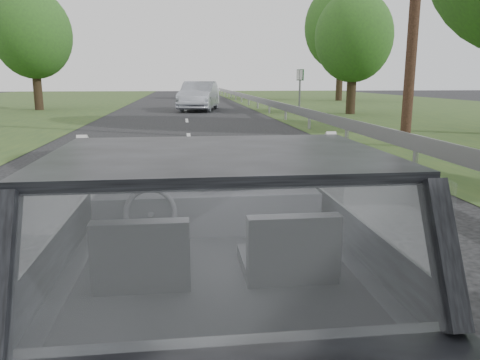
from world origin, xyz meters
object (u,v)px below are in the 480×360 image
object	(u,v)px
cat	(230,178)
highway_sign	(300,93)
subject_car	(214,257)
other_car	(199,96)

from	to	relation	value
cat	highway_sign	xyz separation A→B (m)	(5.48, 19.81, 0.05)
subject_car	highway_sign	bearing A→B (deg)	74.56
subject_car	highway_sign	distance (m)	21.23
subject_car	other_car	world-z (taller)	other_car
subject_car	other_car	xyz separation A→B (m)	(0.80, 24.91, 0.11)
highway_sign	cat	bearing A→B (deg)	-112.21
cat	other_car	world-z (taller)	other_car
cat	highway_sign	world-z (taller)	highway_sign
cat	highway_sign	distance (m)	20.55
other_car	highway_sign	world-z (taller)	highway_sign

